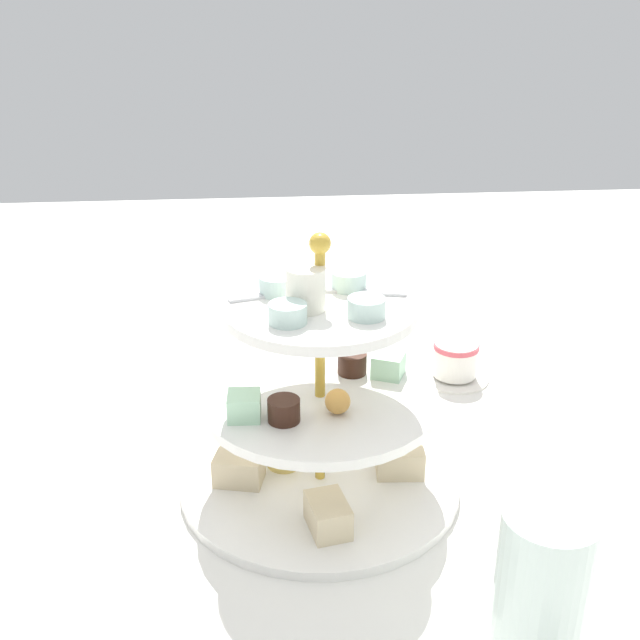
{
  "coord_description": "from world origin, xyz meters",
  "views": [
    {
      "loc": [
        0.06,
        0.65,
        0.47
      ],
      "look_at": [
        0.0,
        0.0,
        0.18
      ],
      "focal_mm": 42.89,
      "sensor_mm": 36.0,
      "label": 1
    }
  ],
  "objects_px": {
    "water_glass_tall_right": "(540,595)",
    "butter_knife_right": "(623,460)",
    "teacup_with_saucer": "(455,362)",
    "tiered_serving_stand": "(319,417)",
    "water_glass_short_left": "(341,341)"
  },
  "relations": [
    {
      "from": "water_glass_short_left",
      "to": "teacup_with_saucer",
      "type": "distance_m",
      "value": 0.15
    },
    {
      "from": "water_glass_tall_right",
      "to": "teacup_with_saucer",
      "type": "relative_size",
      "value": 1.55
    },
    {
      "from": "water_glass_short_left",
      "to": "tiered_serving_stand",
      "type": "bearing_deg",
      "value": 79.03
    },
    {
      "from": "tiered_serving_stand",
      "to": "water_glass_tall_right",
      "type": "xyz_separation_m",
      "value": [
        -0.14,
        0.24,
        -0.01
      ]
    },
    {
      "from": "water_glass_tall_right",
      "to": "teacup_with_saucer",
      "type": "distance_m",
      "value": 0.47
    },
    {
      "from": "water_glass_short_left",
      "to": "butter_knife_right",
      "type": "xyz_separation_m",
      "value": [
        -0.28,
        0.26,
        -0.03
      ]
    },
    {
      "from": "teacup_with_saucer",
      "to": "butter_knife_right",
      "type": "xyz_separation_m",
      "value": [
        -0.13,
        0.21,
        -0.02
      ]
    },
    {
      "from": "tiered_serving_stand",
      "to": "water_glass_short_left",
      "type": "relative_size",
      "value": 4.22
    },
    {
      "from": "water_glass_tall_right",
      "to": "butter_knife_right",
      "type": "bearing_deg",
      "value": -126.87
    },
    {
      "from": "water_glass_tall_right",
      "to": "teacup_with_saucer",
      "type": "height_order",
      "value": "water_glass_tall_right"
    },
    {
      "from": "tiered_serving_stand",
      "to": "teacup_with_saucer",
      "type": "bearing_deg",
      "value": -131.96
    },
    {
      "from": "teacup_with_saucer",
      "to": "tiered_serving_stand",
      "type": "bearing_deg",
      "value": 48.04
    },
    {
      "from": "butter_knife_right",
      "to": "water_glass_tall_right",
      "type": "bearing_deg",
      "value": 151.38
    },
    {
      "from": "water_glass_short_left",
      "to": "water_glass_tall_right",
      "type": "bearing_deg",
      "value": 99.19
    },
    {
      "from": "water_glass_tall_right",
      "to": "water_glass_short_left",
      "type": "height_order",
      "value": "water_glass_tall_right"
    }
  ]
}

